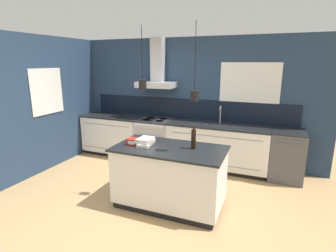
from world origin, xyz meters
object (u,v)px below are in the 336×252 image
(bottle_on_island, at_px, (194,139))
(red_supply_box, at_px, (134,142))
(dishwasher, at_px, (286,155))
(book_stack, at_px, (145,141))
(oven_range, at_px, (155,140))

(bottle_on_island, distance_m, red_supply_box, 0.90)
(red_supply_box, bearing_deg, bottle_on_island, 9.22)
(dishwasher, bearing_deg, bottle_on_island, -129.93)
(bottle_on_island, bearing_deg, red_supply_box, -170.78)
(red_supply_box, bearing_deg, book_stack, 15.38)
(oven_range, bearing_deg, red_supply_box, -75.57)
(bottle_on_island, bearing_deg, oven_range, 130.23)
(oven_range, height_order, book_stack, book_stack)
(oven_range, bearing_deg, book_stack, -69.84)
(dishwasher, distance_m, red_supply_box, 2.82)
(bottle_on_island, relative_size, book_stack, 1.02)
(oven_range, xyz_separation_m, dishwasher, (2.63, 0.00, -0.00))
(dishwasher, xyz_separation_m, red_supply_box, (-2.19, -1.71, 0.50))
(bottle_on_island, height_order, red_supply_box, bottle_on_island)
(oven_range, relative_size, dishwasher, 1.00)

